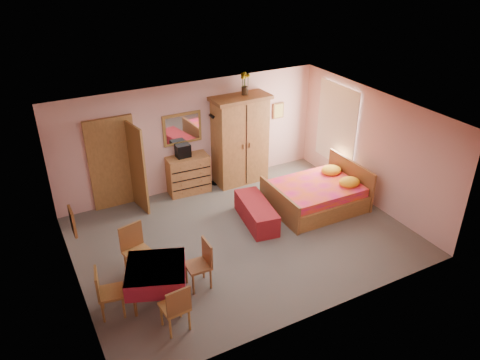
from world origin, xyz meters
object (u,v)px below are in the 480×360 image
stereo (183,151)px  bed (316,189)px  floor_lamp (214,150)px  bench (256,213)px  chair_south (174,306)px  dining_table (157,283)px  wall_mirror (182,128)px  chest_of_drawers (188,174)px  chair_west (111,292)px  chair_north (138,253)px  sunflower_vase (245,83)px  wardrobe (240,140)px  chair_east (198,265)px

stereo → bed: (2.33, -2.03, -0.61)m
floor_lamp → bench: 2.10m
chair_south → dining_table: bearing=87.9°
floor_lamp → bed: size_ratio=0.89×
bench → dining_table: (-2.66, -1.31, 0.11)m
floor_lamp → dining_table: (-2.63, -3.30, -0.55)m
wall_mirror → bench: bearing=-71.6°
chest_of_drawers → chair_south: 4.38m
wall_mirror → dining_table: 4.11m
stereo → bench: (0.84, -1.97, -0.84)m
floor_lamp → chair_west: (-3.38, -3.26, -0.46)m
wall_mirror → stereo: wall_mirror is taller
floor_lamp → chair_west: floor_lamp is taller
floor_lamp → chair_north: (-2.70, -2.53, -0.40)m
stereo → floor_lamp: floor_lamp is taller
dining_table → stereo: bearing=60.9°
sunflower_vase → chair_west: bearing=-142.7°
chair_south → chair_west: bearing=130.8°
bench → dining_table: dining_table is taller
chair_south → chair_north: chair_north is taller
wardrobe → bed: size_ratio=1.09×
wardrobe → chair_west: size_ratio=2.48×
chair_west → chair_east: (1.50, -0.03, 0.00)m
bed → chair_west: (-4.90, -1.20, -0.03)m
bench → wall_mirror: bearing=109.5°
stereo → sunflower_vase: sunflower_vase is taller
stereo → chair_east: stereo is taller
floor_lamp → chair_east: bearing=-119.7°
floor_lamp → chair_south: bearing=-122.8°
bench → chair_north: 2.79m
dining_table → chair_east: size_ratio=1.08×
wardrobe → chair_west: (-4.00, -3.12, -0.66)m
bench → chair_west: size_ratio=1.60×
chest_of_drawers → stereo: (-0.08, 0.04, 0.61)m
bench → dining_table: bearing=-153.8°
wall_mirror → floor_lamp: 0.99m
wall_mirror → chair_east: 3.79m
wardrobe → bed: wardrobe is taller
chair_south → chair_east: (0.72, 0.74, 0.00)m
sunflower_vase → chair_east: sunflower_vase is taller
stereo → chair_east: (-1.07, -3.27, -0.63)m
wall_mirror → sunflower_vase: 1.77m
wall_mirror → wardrobe: size_ratio=0.43×
chest_of_drawers → chair_east: chest_of_drawers is taller
chest_of_drawers → wardrobe: bearing=0.0°
chest_of_drawers → dining_table: 3.75m
floor_lamp → chair_north: 3.72m
sunflower_vase → chair_north: (-3.46, -2.43, -1.96)m
chair_west → chair_south: bearing=56.2°
wall_mirror → bed: bearing=-45.6°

